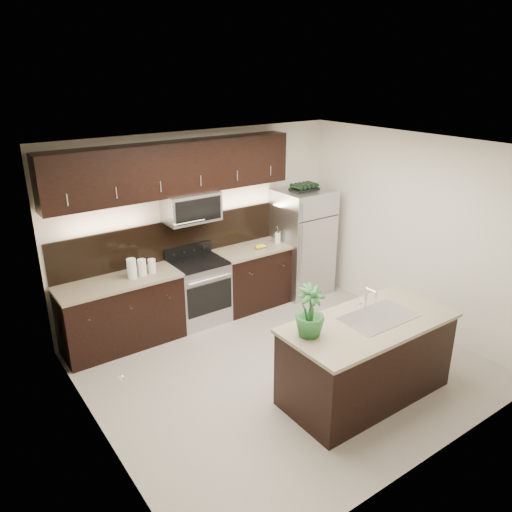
# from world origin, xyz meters

# --- Properties ---
(ground) EXTENTS (4.50, 4.50, 0.00)m
(ground) POSITION_xyz_m (0.00, 0.00, 0.00)
(ground) COLOR gray
(ground) RESTS_ON ground
(room_walls) EXTENTS (4.52, 4.02, 2.71)m
(room_walls) POSITION_xyz_m (-0.11, -0.04, 1.70)
(room_walls) COLOR beige
(room_walls) RESTS_ON ground
(counter_run) EXTENTS (3.51, 0.65, 0.94)m
(counter_run) POSITION_xyz_m (-0.46, 1.69, 0.47)
(counter_run) COLOR black
(counter_run) RESTS_ON ground
(upper_fixtures) EXTENTS (3.49, 0.40, 1.66)m
(upper_fixtures) POSITION_xyz_m (-0.43, 1.84, 2.14)
(upper_fixtures) COLOR black
(upper_fixtures) RESTS_ON counter_run
(island) EXTENTS (1.96, 0.96, 0.94)m
(island) POSITION_xyz_m (0.41, -0.93, 0.47)
(island) COLOR black
(island) RESTS_ON ground
(sink_faucet) EXTENTS (0.84, 0.50, 0.28)m
(sink_faucet) POSITION_xyz_m (0.56, -0.92, 0.96)
(sink_faucet) COLOR silver
(sink_faucet) RESTS_ON island
(refrigerator) EXTENTS (0.83, 0.75, 1.71)m
(refrigerator) POSITION_xyz_m (1.63, 1.63, 0.86)
(refrigerator) COLOR #B2B2B7
(refrigerator) RESTS_ON ground
(wine_rack) EXTENTS (0.42, 0.26, 0.10)m
(wine_rack) POSITION_xyz_m (1.63, 1.63, 1.76)
(wine_rack) COLOR black
(wine_rack) RESTS_ON refrigerator
(plant) EXTENTS (0.31, 0.31, 0.55)m
(plant) POSITION_xyz_m (-0.33, -0.78, 1.21)
(plant) COLOR #215324
(plant) RESTS_ON island
(canisters) EXTENTS (0.40, 0.14, 0.27)m
(canisters) POSITION_xyz_m (-1.13, 1.65, 1.06)
(canisters) COLOR silver
(canisters) RESTS_ON counter_run
(french_press) EXTENTS (0.09, 0.09, 0.26)m
(french_press) POSITION_xyz_m (1.13, 1.64, 1.04)
(french_press) COLOR silver
(french_press) RESTS_ON counter_run
(bananas) EXTENTS (0.18, 0.14, 0.06)m
(bananas) POSITION_xyz_m (0.72, 1.61, 0.97)
(bananas) COLOR gold
(bananas) RESTS_ON counter_run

